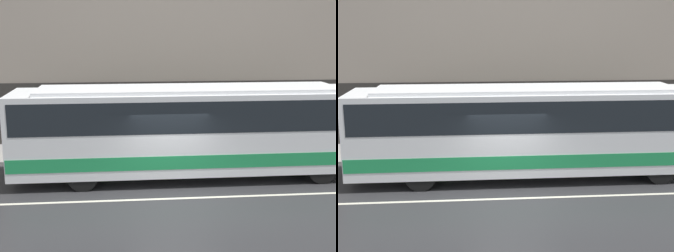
% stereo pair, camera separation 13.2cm
% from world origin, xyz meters
% --- Properties ---
extents(ground_plane, '(60.00, 60.00, 0.00)m').
position_xyz_m(ground_plane, '(0.00, 0.00, 0.00)').
color(ground_plane, '#2D2D30').
extents(sidewalk, '(60.00, 2.82, 0.14)m').
position_xyz_m(sidewalk, '(0.00, 5.41, 0.07)').
color(sidewalk, gray).
rests_on(sidewalk, ground_plane).
extents(lane_stripe, '(54.00, 0.14, 0.01)m').
position_xyz_m(lane_stripe, '(0.00, 0.00, 0.00)').
color(lane_stripe, beige).
rests_on(lane_stripe, ground_plane).
extents(transit_bus, '(12.00, 2.54, 3.18)m').
position_xyz_m(transit_bus, '(0.80, 2.09, 1.79)').
color(transit_bus, white).
rests_on(transit_bus, ground_plane).
extents(pedestrian_waiting, '(0.36, 0.36, 1.71)m').
position_xyz_m(pedestrian_waiting, '(-2.20, 6.42, 0.94)').
color(pedestrian_waiting, '#1E5933').
rests_on(pedestrian_waiting, sidewalk).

